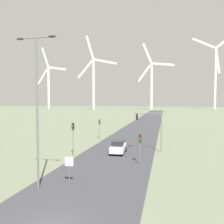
{
  "coord_description": "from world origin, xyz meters",
  "views": [
    {
      "loc": [
        6.38,
        -10.75,
        7.27
      ],
      "look_at": [
        0.0,
        15.35,
        5.97
      ],
      "focal_mm": 35.0,
      "sensor_mm": 36.0,
      "label": 1
    }
  ],
  "objects": [
    {
      "name": "wind_turbine_far_left",
      "position": [
        -103.68,
        180.69,
        25.5
      ],
      "size": [
        33.62,
        6.41,
        59.72
      ],
      "color": "white",
      "rests_on": "ground"
    },
    {
      "name": "road_surface",
      "position": [
        0.0,
        48.0,
        0.0
      ],
      "size": [
        10.0,
        240.0,
        0.01
      ],
      "color": "#38383D",
      "rests_on": "ground"
    },
    {
      "name": "wind_turbine_left",
      "position": [
        -57.63,
        179.83,
        28.68
      ],
      "size": [
        38.11,
        2.67,
        67.39
      ],
      "color": "white",
      "rests_on": "ground"
    },
    {
      "name": "traffic_light_post_near_left",
      "position": [
        -5.48,
        15.95,
        3.22
      ],
      "size": [
        0.28,
        0.33,
        4.41
      ],
      "color": "slate",
      "rests_on": "ground"
    },
    {
      "name": "car_approaching",
      "position": [
        0.02,
        18.93,
        0.91
      ],
      "size": [
        2.03,
        4.2,
        1.83
      ],
      "color": "white",
      "rests_on": "ground"
    },
    {
      "name": "wind_turbine_right",
      "position": [
        49.85,
        203.33,
        33.64
      ],
      "size": [
        38.5,
        10.38,
        69.81
      ],
      "color": "white",
      "rests_on": "ground"
    },
    {
      "name": "stop_sign_near",
      "position": [
        -1.79,
        6.77,
        1.66
      ],
      "size": [
        0.81,
        0.07,
        2.38
      ],
      "color": "slate",
      "rests_on": "ground"
    },
    {
      "name": "traffic_light_post_mid_left",
      "position": [
        -5.9,
        29.29,
        2.77
      ],
      "size": [
        0.28,
        0.34,
        3.77
      ],
      "color": "slate",
      "rests_on": "ground"
    },
    {
      "name": "traffic_light_post_near_right",
      "position": [
        3.6,
        14.28,
        2.53
      ],
      "size": [
        0.28,
        0.33,
        3.44
      ],
      "color": "slate",
      "rests_on": "ground"
    },
    {
      "name": "streetlamp",
      "position": [
        -3.89,
        5.22,
        7.65
      ],
      "size": [
        3.6,
        0.32,
        12.54
      ],
      "color": "slate",
      "rests_on": "ground"
    },
    {
      "name": "wind_turbine_center",
      "position": [
        -5.74,
        186.05,
        25.64
      ],
      "size": [
        31.76,
        3.32,
        59.05
      ],
      "color": "white",
      "rests_on": "ground"
    },
    {
      "name": "traffic_light_mast_overhead",
      "position": [
        4.43,
        20.9,
        4.13
      ],
      "size": [
        4.2,
        0.35,
        5.82
      ],
      "color": "slate",
      "rests_on": "ground"
    }
  ]
}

